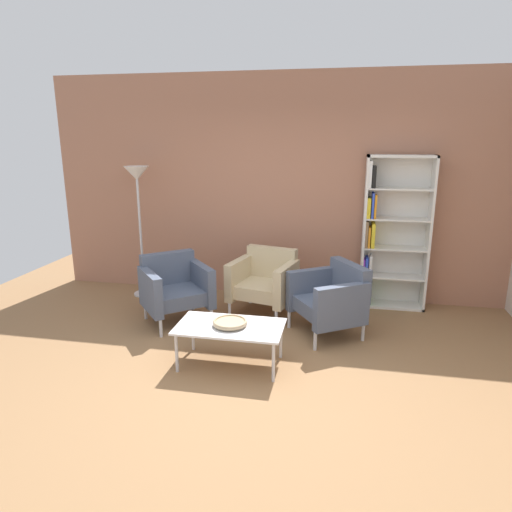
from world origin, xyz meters
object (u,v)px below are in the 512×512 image
bookshelf_tall (390,234)px  armchair_spare_guest (265,280)px  decorative_bowl (230,322)px  armchair_corner_red (331,298)px  armchair_near_window (175,287)px  coffee_table_low (230,329)px  floor_lamp_torchiere (138,189)px

bookshelf_tall → armchair_spare_guest: bearing=-159.4°
bookshelf_tall → decorative_bowl: 2.52m
decorative_bowl → armchair_corner_red: 1.28m
decorative_bowl → armchair_near_window: 1.28m
coffee_table_low → armchair_spare_guest: 1.37m
armchair_corner_red → decorative_bowl: bearing=-78.2°
armchair_corner_red → floor_lamp_torchiere: size_ratio=0.54×
coffee_table_low → decorative_bowl: size_ratio=3.12×
bookshelf_tall → armchair_spare_guest: 1.66m
bookshelf_tall → coffee_table_low: bookshelf_tall is taller
armchair_spare_guest → armchair_near_window: (-0.98, -0.45, 0.00)m
bookshelf_tall → armchair_near_window: bookshelf_tall is taller
armchair_spare_guest → armchair_near_window: size_ratio=0.89×
decorative_bowl → armchair_spare_guest: 1.36m
bookshelf_tall → armchair_corner_red: bookshelf_tall is taller
armchair_spare_guest → bookshelf_tall: bearing=34.1°
decorative_bowl → armchair_spare_guest: armchair_spare_guest is taller
coffee_table_low → armchair_corner_red: (0.90, 0.91, 0.05)m
bookshelf_tall → armchair_near_window: (-2.46, -1.00, -0.53)m
coffee_table_low → decorative_bowl: bearing=146.3°
armchair_corner_red → armchair_near_window: bearing=-123.5°
decorative_bowl → floor_lamp_torchiere: size_ratio=0.18×
armchair_spare_guest → armchair_corner_red: (0.82, -0.46, 0.00)m
bookshelf_tall → armchair_spare_guest: size_ratio=2.25×
decorative_bowl → floor_lamp_torchiere: bearing=134.4°
bookshelf_tall → armchair_near_window: bearing=-157.8°
floor_lamp_torchiere → coffee_table_low: bearing=-45.6°
coffee_table_low → armchair_corner_red: armchair_corner_red is taller
coffee_table_low → armchair_near_window: armchair_near_window is taller
decorative_bowl → floor_lamp_torchiere: floor_lamp_torchiere is taller
coffee_table_low → floor_lamp_torchiere: (-1.65, 1.69, 1.08)m
armchair_corner_red → armchair_near_window: same height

